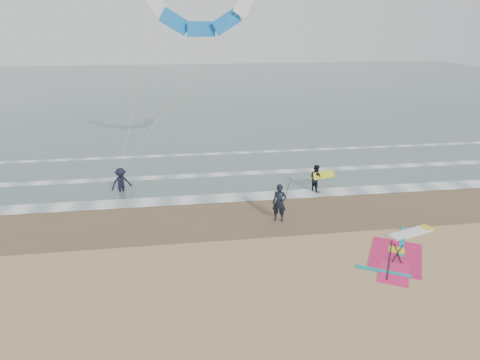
{
  "coord_description": "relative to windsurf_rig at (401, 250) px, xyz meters",
  "views": [
    {
      "loc": [
        -4.41,
        -12.82,
        8.84
      ],
      "look_at": [
        -1.81,
        5.0,
        2.2
      ],
      "focal_mm": 32.0,
      "sensor_mm": 36.0,
      "label": 1
    }
  ],
  "objects": [
    {
      "name": "person_walking",
      "position": [
        -1.48,
        6.92,
        0.74
      ],
      "size": [
        0.84,
        0.92,
        1.54
      ],
      "primitive_type": "imported",
      "rotation": [
        0.0,
        0.0,
        2.0
      ],
      "color": "black",
      "rests_on": "ground"
    },
    {
      "name": "windsurf_rig",
      "position": [
        0.0,
        0.0,
        0.0
      ],
      "size": [
        4.77,
        4.52,
        0.11
      ],
      "color": "white",
      "rests_on": "ground"
    },
    {
      "name": "held_pole",
      "position": [
        -4.05,
        3.51,
        1.3
      ],
      "size": [
        0.17,
        0.86,
        1.82
      ],
      "color": "black",
      "rests_on": "ground"
    },
    {
      "name": "person_standing",
      "position": [
        -4.35,
        3.51,
        0.88
      ],
      "size": [
        0.78,
        0.65,
        1.82
      ],
      "primitive_type": "imported",
      "rotation": [
        0.0,
        0.0,
        -0.38
      ],
      "color": "black",
      "rests_on": "ground"
    },
    {
      "name": "surf_kite",
      "position": [
        -7.36,
        10.66,
        9.17
      ],
      "size": [
        8.01,
        2.62,
        9.66
      ],
      "color": "white",
      "rests_on": "ground"
    },
    {
      "name": "sea_water",
      "position": [
        -4.42,
        46.39,
        -0.02
      ],
      "size": [
        120.0,
        80.0,
        0.02
      ],
      "primitive_type": "cube",
      "color": "#47605E",
      "rests_on": "ground"
    },
    {
      "name": "wet_sand_band",
      "position": [
        -4.42,
        4.39,
        -0.03
      ],
      "size": [
        120.0,
        5.0,
        0.01
      ],
      "primitive_type": "cube",
      "color": "brown",
      "rests_on": "ground"
    },
    {
      "name": "person_wading",
      "position": [
        -12.14,
        8.32,
        0.85
      ],
      "size": [
        1.3,
        1.07,
        1.76
      ],
      "primitive_type": "imported",
      "rotation": [
        0.0,
        0.0,
        0.44
      ],
      "color": "black",
      "rests_on": "ground"
    },
    {
      "name": "carried_kiteboard",
      "position": [
        -1.08,
        6.82,
        0.95
      ],
      "size": [
        1.3,
        0.51,
        0.39
      ],
      "color": "yellow",
      "rests_on": "ground"
    },
    {
      "name": "ground",
      "position": [
        -4.42,
        -1.61,
        -0.03
      ],
      "size": [
        120.0,
        120.0,
        0.0
      ],
      "primitive_type": "plane",
      "color": "tan",
      "rests_on": "ground"
    },
    {
      "name": "foam_waterline",
      "position": [
        -4.42,
        8.83,
        -0.0
      ],
      "size": [
        120.0,
        9.15,
        0.02
      ],
      "color": "white",
      "rests_on": "ground"
    }
  ]
}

